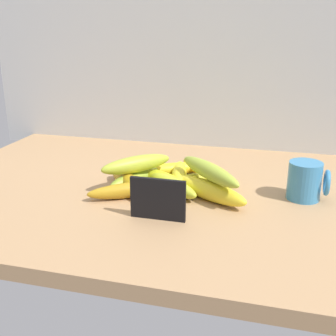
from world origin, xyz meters
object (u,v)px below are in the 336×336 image
object	(u,v)px
banana_0	(148,171)
banana_1	(159,178)
banana_3	(208,190)
banana_4	(191,182)
banana_6	(133,190)
chalkboard_sign	(158,201)
banana_7	(129,183)
banana_2	(171,185)
banana_12	(136,164)
banana_8	(136,178)
coffee_mug	(306,181)
banana_13	(209,171)
banana_10	(179,176)
banana_11	(150,188)
banana_5	(167,170)
banana_9	(208,171)

from	to	relation	value
banana_0	banana_1	bearing A→B (deg)	-47.34
banana_1	banana_3	bearing A→B (deg)	-23.12
banana_4	banana_6	world-z (taller)	banana_4
chalkboard_sign	banana_7	distance (cm)	16.39
banana_2	banana_12	distance (cm)	9.36
banana_8	banana_2	bearing A→B (deg)	-13.93
coffee_mug	banana_13	distance (cm)	20.91
banana_10	banana_0	bearing A→B (deg)	167.48
banana_8	banana_11	distance (cm)	7.35
banana_5	banana_11	world-z (taller)	banana_11
chalkboard_sign	coffee_mug	size ratio (longest dim) A/B	1.27
chalkboard_sign	banana_8	world-z (taller)	chalkboard_sign
chalkboard_sign	banana_5	xyz separation A→B (cm)	(-4.49, 24.01, -2.17)
banana_6	banana_13	distance (cm)	17.22
coffee_mug	banana_0	distance (cm)	37.48
chalkboard_sign	banana_11	bearing A→B (deg)	115.03
banana_1	banana_4	size ratio (longest dim) A/B	0.96
banana_4	banana_11	size ratio (longest dim) A/B	1.10
banana_3	banana_8	distance (cm)	18.22
banana_8	banana_9	size ratio (longest dim) A/B	0.78
coffee_mug	banana_10	distance (cm)	28.93
banana_5	banana_6	size ratio (longest dim) A/B	0.92
banana_0	banana_4	distance (cm)	12.95
banana_6	chalkboard_sign	bearing A→B (deg)	-47.61
banana_8	banana_13	world-z (taller)	banana_13
chalkboard_sign	banana_1	distance (cm)	18.30
banana_10	banana_13	bearing A→B (deg)	-39.77
banana_0	banana_4	bearing A→B (deg)	-22.55
banana_3	banana_12	distance (cm)	17.96
coffee_mug	banana_11	bearing A→B (deg)	-167.79
banana_2	banana_12	bearing A→B (deg)	172.06
banana_4	banana_13	distance (cm)	7.55
banana_4	banana_9	world-z (taller)	banana_9
banana_2	banana_12	size ratio (longest dim) A/B	0.98
banana_6	banana_8	size ratio (longest dim) A/B	1.26
banana_6	banana_12	size ratio (longest dim) A/B	1.15
banana_10	banana_5	bearing A→B (deg)	136.56
banana_1	banana_11	distance (cm)	6.90
banana_10	banana_13	distance (cm)	11.71
banana_5	banana_12	size ratio (longest dim) A/B	1.06
banana_9	banana_11	bearing A→B (deg)	-127.44
banana_7	banana_9	bearing A→B (deg)	36.78
banana_11	banana_13	distance (cm)	13.71
banana_2	banana_7	world-z (taller)	banana_7
banana_4	banana_7	distance (cm)	14.26
banana_8	banana_13	size ratio (longest dim) A/B	0.78
banana_6	banana_10	size ratio (longest dim) A/B	1.05
coffee_mug	banana_8	xyz separation A→B (cm)	(-38.05, -1.74, -2.28)
chalkboard_sign	banana_13	distance (cm)	15.61
banana_2	banana_9	xyz separation A→B (cm)	(6.67, 10.61, 0.36)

